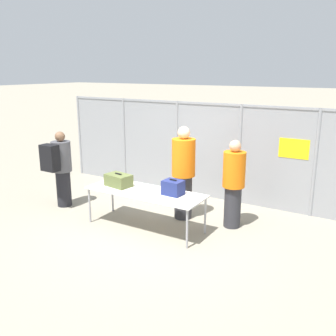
{
  "coord_description": "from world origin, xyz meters",
  "views": [
    {
      "loc": [
        3.57,
        -5.37,
        2.9
      ],
      "look_at": [
        -0.06,
        0.64,
        1.05
      ],
      "focal_mm": 40.0,
      "sensor_mm": 36.0,
      "label": 1
    }
  ],
  "objects_px": {
    "suitcase_olive": "(119,180)",
    "security_worker_far": "(234,183)",
    "traveler_hooded": "(60,166)",
    "inspection_table": "(145,193)",
    "utility_trailer": "(294,177)",
    "security_worker_near": "(183,172)",
    "suitcase_navy": "(173,188)"
  },
  "relations": [
    {
      "from": "inspection_table",
      "to": "security_worker_near",
      "type": "distance_m",
      "value": 0.92
    },
    {
      "from": "security_worker_near",
      "to": "utility_trailer",
      "type": "xyz_separation_m",
      "value": [
        1.54,
        2.72,
        -0.56
      ]
    },
    {
      "from": "traveler_hooded",
      "to": "suitcase_navy",
      "type": "bearing_deg",
      "value": -6.63
    },
    {
      "from": "security_worker_far",
      "to": "utility_trailer",
      "type": "bearing_deg",
      "value": -119.08
    },
    {
      "from": "inspection_table",
      "to": "security_worker_far",
      "type": "height_order",
      "value": "security_worker_far"
    },
    {
      "from": "suitcase_olive",
      "to": "traveler_hooded",
      "type": "xyz_separation_m",
      "value": [
        -1.59,
        0.01,
        0.06
      ]
    },
    {
      "from": "inspection_table",
      "to": "suitcase_navy",
      "type": "xyz_separation_m",
      "value": [
        0.54,
        0.1,
        0.18
      ]
    },
    {
      "from": "traveler_hooded",
      "to": "security_worker_far",
      "type": "height_order",
      "value": "security_worker_far"
    },
    {
      "from": "suitcase_navy",
      "to": "utility_trailer",
      "type": "relative_size",
      "value": 0.08
    },
    {
      "from": "suitcase_navy",
      "to": "utility_trailer",
      "type": "bearing_deg",
      "value": 68.15
    },
    {
      "from": "traveler_hooded",
      "to": "security_worker_near",
      "type": "bearing_deg",
      "value": 8.54
    },
    {
      "from": "suitcase_navy",
      "to": "security_worker_near",
      "type": "height_order",
      "value": "security_worker_near"
    },
    {
      "from": "suitcase_navy",
      "to": "security_worker_near",
      "type": "bearing_deg",
      "value": 103.92
    },
    {
      "from": "utility_trailer",
      "to": "inspection_table",
      "type": "bearing_deg",
      "value": -118.5
    },
    {
      "from": "suitcase_navy",
      "to": "suitcase_olive",
      "type": "bearing_deg",
      "value": -174.79
    },
    {
      "from": "inspection_table",
      "to": "utility_trailer",
      "type": "bearing_deg",
      "value": 61.5
    },
    {
      "from": "suitcase_olive",
      "to": "security_worker_far",
      "type": "distance_m",
      "value": 2.18
    },
    {
      "from": "suitcase_olive",
      "to": "suitcase_navy",
      "type": "relative_size",
      "value": 1.51
    },
    {
      "from": "traveler_hooded",
      "to": "security_worker_near",
      "type": "xyz_separation_m",
      "value": [
        2.57,
        0.79,
        0.05
      ]
    },
    {
      "from": "inspection_table",
      "to": "security_worker_near",
      "type": "bearing_deg",
      "value": 65.3
    },
    {
      "from": "inspection_table",
      "to": "suitcase_navy",
      "type": "bearing_deg",
      "value": 10.76
    },
    {
      "from": "suitcase_olive",
      "to": "security_worker_far",
      "type": "height_order",
      "value": "security_worker_far"
    },
    {
      "from": "inspection_table",
      "to": "traveler_hooded",
      "type": "bearing_deg",
      "value": 179.84
    },
    {
      "from": "security_worker_near",
      "to": "suitcase_navy",
      "type": "bearing_deg",
      "value": 99.79
    },
    {
      "from": "utility_trailer",
      "to": "suitcase_olive",
      "type": "bearing_deg",
      "value": -125.64
    },
    {
      "from": "traveler_hooded",
      "to": "utility_trailer",
      "type": "distance_m",
      "value": 5.43
    },
    {
      "from": "traveler_hooded",
      "to": "utility_trailer",
      "type": "relative_size",
      "value": 0.37
    },
    {
      "from": "security_worker_far",
      "to": "utility_trailer",
      "type": "relative_size",
      "value": 0.38
    },
    {
      "from": "inspection_table",
      "to": "utility_trailer",
      "type": "relative_size",
      "value": 0.51
    },
    {
      "from": "suitcase_olive",
      "to": "inspection_table",
      "type": "bearing_deg",
      "value": 0.22
    },
    {
      "from": "inspection_table",
      "to": "security_worker_far",
      "type": "bearing_deg",
      "value": 33.13
    },
    {
      "from": "suitcase_olive",
      "to": "utility_trailer",
      "type": "relative_size",
      "value": 0.12
    }
  ]
}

